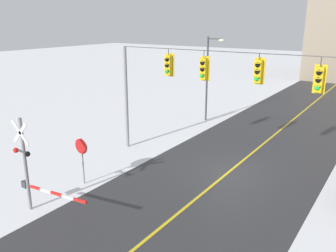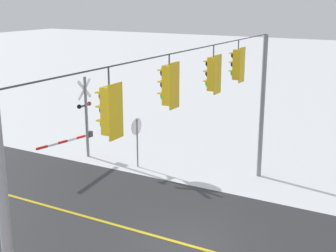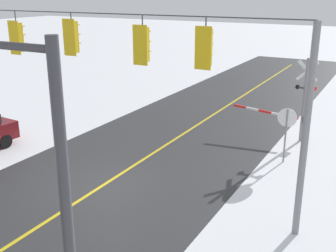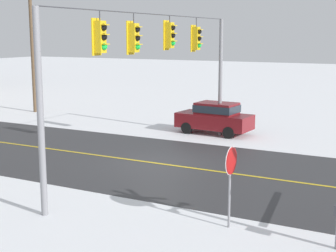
{
  "view_description": "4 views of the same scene",
  "coord_description": "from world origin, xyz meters",
  "views": [
    {
      "loc": [
        6.89,
        -16.21,
        7.67
      ],
      "look_at": [
        -1.69,
        -3.36,
        3.06
      ],
      "focal_mm": 37.98,
      "sensor_mm": 36.0,
      "label": 1
    },
    {
      "loc": [
        12.12,
        6.14,
        7.66
      ],
      "look_at": [
        -3.99,
        -2.93,
        2.61
      ],
      "focal_mm": 50.53,
      "sensor_mm": 36.0,
      "label": 2
    },
    {
      "loc": [
        -8.9,
        11.41,
        6.93
      ],
      "look_at": [
        -2.01,
        -1.19,
        2.26
      ],
      "focal_mm": 44.75,
      "sensor_mm": 36.0,
      "label": 3
    },
    {
      "loc": [
        -18.08,
        -10.11,
        5.39
      ],
      "look_at": [
        -3.95,
        -2.63,
        2.48
      ],
      "focal_mm": 53.67,
      "sensor_mm": 36.0,
      "label": 4
    }
  ],
  "objects": [
    {
      "name": "ground_plane",
      "position": [
        0.0,
        0.0,
        0.0
      ],
      "size": [
        160.0,
        160.0,
        0.0
      ],
      "primitive_type": "plane",
      "color": "white"
    },
    {
      "name": "stop_sign",
      "position": [
        -5.32,
        -5.33,
        1.71
      ],
      "size": [
        0.8,
        0.09,
        2.35
      ],
      "color": "gray",
      "rests_on": "ground"
    },
    {
      "name": "signal_span",
      "position": [
        -0.09,
        -0.01,
        4.4
      ],
      "size": [
        14.2,
        0.47,
        6.22
      ],
      "color": "gray",
      "rests_on": "ground"
    },
    {
      "name": "streetlamp_near",
      "position": [
        -5.59,
        8.2,
        3.92
      ],
      "size": [
        1.39,
        0.28,
        6.5
      ],
      "color": "#38383D",
      "rests_on": "ground"
    },
    {
      "name": "railroad_crossing",
      "position": [
        -5.12,
        -8.31,
        2.0
      ],
      "size": [
        3.93,
        0.31,
        4.0
      ],
      "color": "gray",
      "rests_on": "ground"
    }
  ]
}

